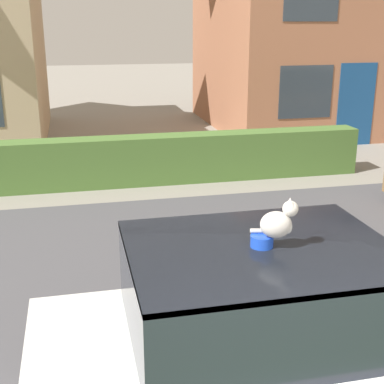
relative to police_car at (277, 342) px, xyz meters
The scene contains 5 objects.
road_strip 2.45m from the police_car, 96.09° to the left, with size 28.00×6.89×0.01m, color #4C4C51.
garden_hedge 6.86m from the police_car, 89.44° to the left, with size 8.58×0.55×0.95m, color #4C7233.
police_car is the anchor object (origin of this frame).
cat 1.02m from the police_car, 138.37° to the right, with size 0.30×0.24×0.29m.
house_right 13.90m from the police_car, 63.25° to the left, with size 7.04×6.35×7.21m.
Camera 1 is at (-1.18, -1.04, 3.10)m, focal length 50.00 mm.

